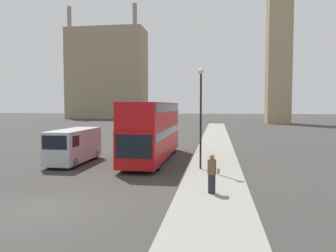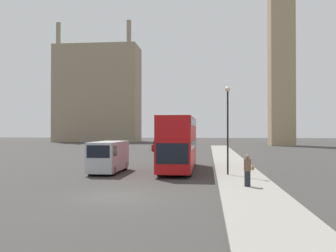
{
  "view_description": "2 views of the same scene",
  "coord_description": "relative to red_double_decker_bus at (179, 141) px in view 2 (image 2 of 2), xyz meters",
  "views": [
    {
      "loc": [
        6.79,
        -11.56,
        4.07
      ],
      "look_at": [
        3.29,
        11.69,
        2.58
      ],
      "focal_mm": 35.0,
      "sensor_mm": 36.0,
      "label": 1
    },
    {
      "loc": [
        4.42,
        -17.96,
        3.22
      ],
      "look_at": [
        0.16,
        21.79,
        3.72
      ],
      "focal_mm": 40.0,
      "sensor_mm": 36.0,
      "label": 2
    }
  ],
  "objects": [
    {
      "name": "pedestrian",
      "position": [
        4.52,
        -9.29,
        -1.36
      ],
      "size": [
        0.55,
        0.39,
        1.75
      ],
      "color": "#23232D",
      "rests_on": "sidewalk_strip"
    },
    {
      "name": "red_double_decker_bus",
      "position": [
        0.0,
        0.0,
        0.0
      ],
      "size": [
        2.47,
        11.39,
        4.26
      ],
      "color": "#B71114",
      "rests_on": "ground_plane"
    },
    {
      "name": "ground_plane",
      "position": [
        -2.06,
        -12.26,
        -2.38
      ],
      "size": [
        300.0,
        300.0,
        0.0
      ],
      "primitive_type": "plane",
      "color": "#383533"
    },
    {
      "name": "sidewalk_strip",
      "position": [
        4.58,
        -12.26,
        -2.31
      ],
      "size": [
        3.28,
        120.0,
        0.15
      ],
      "color": "gray",
      "rests_on": "ground_plane"
    },
    {
      "name": "white_van",
      "position": [
        -5.21,
        -2.32,
        -1.1
      ],
      "size": [
        1.95,
        5.63,
        2.38
      ],
      "color": "#B2B7BC",
      "rests_on": "ground_plane"
    },
    {
      "name": "street_lamp",
      "position": [
        3.73,
        -3.73,
        1.78
      ],
      "size": [
        0.36,
        0.36,
        6.17
      ],
      "color": "black",
      "rests_on": "sidewalk_strip"
    },
    {
      "name": "building_block_distant",
      "position": [
        -29.76,
        76.36,
        11.59
      ],
      "size": [
        24.03,
        10.76,
        33.98
      ],
      "color": "gray",
      "rests_on": "ground_plane"
    },
    {
      "name": "parked_sedan",
      "position": [
        -5.41,
        28.87,
        -1.66
      ],
      "size": [
        1.76,
        4.54,
        1.59
      ],
      "color": "maroon",
      "rests_on": "ground_plane"
    }
  ]
}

